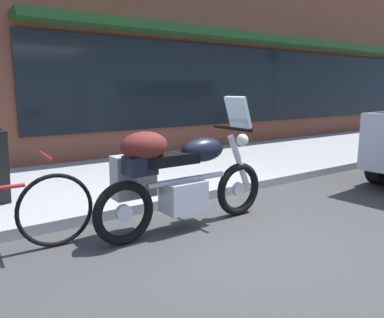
# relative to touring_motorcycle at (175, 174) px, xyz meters

# --- Properties ---
(ground_plane) EXTENTS (80.00, 80.00, 0.00)m
(ground_plane) POSITION_rel_touring_motorcycle_xyz_m (0.44, -0.37, -0.60)
(ground_plane) COLOR #3C3C3C
(storefront_building) EXTENTS (18.53, 0.90, 6.20)m
(storefront_building) POSITION_rel_touring_motorcycle_xyz_m (5.71, 3.93, 2.44)
(storefront_building) COLOR brown
(storefront_building) RESTS_ON ground_plane
(touring_motorcycle) EXTENTS (2.09, 0.66, 1.39)m
(touring_motorcycle) POSITION_rel_touring_motorcycle_xyz_m (0.00, 0.00, 0.00)
(touring_motorcycle) COLOR black
(touring_motorcycle) RESTS_ON ground_plane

